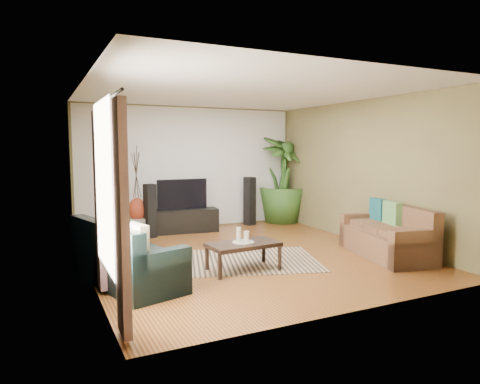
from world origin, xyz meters
TOP-DOWN VIEW (x-y plane):
  - floor at (0.00, 0.00)m, footprint 5.50×5.50m
  - ceiling at (0.00, 0.00)m, footprint 5.50×5.50m
  - wall_back at (0.00, 2.75)m, footprint 5.00×0.00m
  - wall_front at (0.00, -2.75)m, footprint 5.00×0.00m
  - wall_left at (-2.50, 0.00)m, footprint 0.00×5.50m
  - wall_right at (2.50, 0.00)m, footprint 0.00×5.50m
  - backwall_panel at (0.00, 2.74)m, footprint 4.90×0.00m
  - window_pane at (-2.48, -1.60)m, footprint 0.00×1.80m
  - curtain_near at (-2.43, -2.35)m, footprint 0.08×0.35m
  - curtain_far at (-2.43, -0.85)m, footprint 0.08×0.35m
  - curtain_rod at (-2.43, -1.60)m, footprint 0.03×1.90m
  - sofa_left at (-2.07, -0.66)m, footprint 1.27×2.00m
  - sofa_right at (2.07, -1.08)m, footprint 1.18×1.91m
  - area_rug at (-0.15, -0.34)m, footprint 2.63×2.21m
  - coffee_table at (-0.43, -0.81)m, footprint 1.07×0.64m
  - candle_tray at (-0.43, -0.81)m, footprint 0.32×0.32m
  - candle_tall at (-0.49, -0.78)m, footprint 0.07×0.07m
  - candle_mid at (-0.39, -0.85)m, footprint 0.07×0.07m
  - candle_short at (-0.36, -0.75)m, footprint 0.07×0.07m
  - tv_stand at (-0.34, 2.32)m, footprint 1.53×0.62m
  - television at (-0.34, 2.34)m, footprint 1.09×0.06m
  - speaker_left at (-1.08, 2.11)m, footprint 0.24×0.25m
  - speaker_right at (1.35, 2.50)m, footprint 0.25×0.27m
  - potted_plant at (2.24, 2.50)m, footprint 1.43×1.43m
  - plant_pot at (2.24, 2.50)m, footprint 0.39×0.39m
  - pedestal at (-1.30, 2.30)m, footprint 0.38×0.38m
  - vase at (-1.30, 2.30)m, footprint 0.35×0.35m
  - side_table at (-1.85, 0.92)m, footprint 0.54×0.54m

SIDE VIEW (x-z plane):
  - floor at x=0.00m, z-range 0.00..0.00m
  - area_rug at x=-0.15m, z-range 0.00..0.01m
  - plant_pot at x=2.24m, z-range 0.00..0.30m
  - pedestal at x=-1.30m, z-range 0.00..0.38m
  - coffee_table at x=-0.43m, z-range 0.00..0.42m
  - side_table at x=-1.85m, z-range 0.00..0.49m
  - tv_stand at x=-0.34m, z-range 0.00..0.49m
  - sofa_left at x=-2.07m, z-range 0.00..0.85m
  - sofa_right at x=2.07m, z-range 0.00..0.85m
  - candle_tray at x=-0.43m, z-range 0.42..0.44m
  - candle_short at x=-0.36m, z-range 0.44..0.57m
  - candle_mid at x=-0.39m, z-range 0.44..0.60m
  - speaker_left at x=-1.08m, z-range 0.00..1.08m
  - candle_tall at x=-0.49m, z-range 0.44..0.64m
  - vase at x=-1.30m, z-range 0.31..0.79m
  - speaker_right at x=1.35m, z-range 0.00..1.12m
  - television at x=-0.34m, z-range 0.49..1.14m
  - potted_plant at x=2.24m, z-range 0.00..2.09m
  - curtain_near at x=-2.43m, z-range 0.05..2.25m
  - curtain_far at x=-2.43m, z-range 0.05..2.25m
  - wall_left at x=-2.50m, z-range -1.40..4.10m
  - wall_right at x=2.50m, z-range -1.40..4.10m
  - wall_back at x=0.00m, z-range -1.15..3.85m
  - wall_front at x=0.00m, z-range -1.15..3.85m
  - backwall_panel at x=0.00m, z-range -1.10..3.80m
  - window_pane at x=-2.48m, z-range 0.50..2.30m
  - curtain_rod at x=-2.43m, z-range 2.28..2.31m
  - ceiling at x=0.00m, z-range 2.70..2.70m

